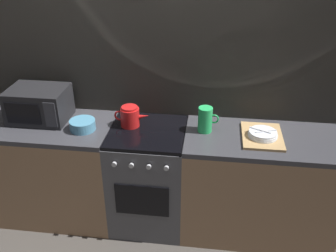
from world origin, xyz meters
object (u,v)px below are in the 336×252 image
mixing_bowl (83,125)px  dish_pile (262,135)px  pitcher (205,120)px  stove_unit (149,177)px  microwave (39,104)px  kettle (130,116)px

mixing_bowl → dish_pile: 1.38m
pitcher → stove_unit: bearing=-173.7°
mixing_bowl → pitcher: size_ratio=1.00×
microwave → mixing_bowl: 0.43m
mixing_bowl → microwave: bearing=162.4°
microwave → pitcher: size_ratio=2.30×
mixing_bowl → dish_pile: bearing=2.0°
dish_pile → mixing_bowl: bearing=-178.0°
stove_unit → dish_pile: 1.00m
microwave → dish_pile: 1.78m
stove_unit → pitcher: 0.71m
microwave → kettle: microwave is taller
microwave → dish_pile: bearing=-2.5°
microwave → dish_pile: size_ratio=1.15×
microwave → kettle: bearing=-1.0°
stove_unit → kettle: kettle is taller
microwave → pitcher: bearing=-1.1°
kettle → pitcher: bearing=-1.3°
pitcher → dish_pile: bearing=-6.7°
microwave → kettle: 0.75m
stove_unit → microwave: size_ratio=1.96×
dish_pile → kettle: bearing=176.5°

